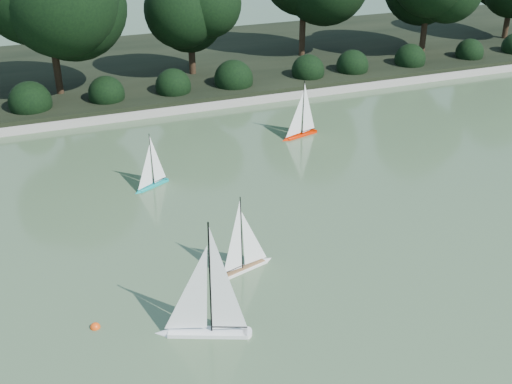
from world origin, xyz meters
TOP-DOWN VIEW (x-y plane):
  - ground at (0.00, 0.00)m, footprint 80.00×80.00m
  - pond_coping at (0.00, 9.00)m, footprint 40.00×0.35m
  - far_bank at (0.00, 13.00)m, footprint 40.00×8.00m
  - shrub_hedge at (0.00, 9.90)m, footprint 29.10×1.10m
  - sailboat_white_a at (-2.19, -0.12)m, footprint 1.38×0.72m
  - sailboat_white_b at (-0.95, 1.23)m, footprint 1.06×0.45m
  - sailboat_orange at (2.23, 6.23)m, footprint 1.10×0.45m
  - sailboat_teal at (-1.82, 4.78)m, footprint 0.85×0.53m
  - race_buoy at (-3.59, 0.57)m, footprint 0.15×0.15m

SIDE VIEW (x-z plane):
  - ground at x=0.00m, z-range 0.00..0.00m
  - race_buoy at x=-3.59m, z-range -0.07..0.07m
  - pond_coping at x=0.00m, z-range 0.00..0.18m
  - far_bank at x=0.00m, z-range 0.00..0.30m
  - sailboat_teal at x=-1.82m, z-range -0.42..0.81m
  - sailboat_white_b at x=-0.95m, z-range -0.50..0.95m
  - sailboat_orange at x=2.23m, z-range -0.52..0.99m
  - sailboat_white_a at x=-2.19m, z-range -0.67..1.28m
  - shrub_hedge at x=0.00m, z-range -0.10..1.00m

